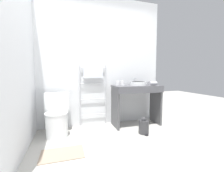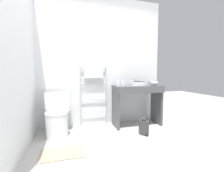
# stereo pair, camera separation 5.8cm
# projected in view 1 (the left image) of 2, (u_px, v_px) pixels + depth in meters

# --- Properties ---
(ground_plane) EXTENTS (12.00, 12.00, 0.00)m
(ground_plane) POSITION_uv_depth(u_px,v_px,m) (126.00, 161.00, 1.83)
(ground_plane) COLOR #B2AFA8
(wall_back) EXTENTS (2.69, 0.12, 2.63)m
(wall_back) POSITION_uv_depth(u_px,v_px,m) (99.00, 62.00, 3.15)
(wall_back) COLOR silver
(wall_back) RESTS_ON ground_plane
(wall_side) EXTENTS (0.12, 2.14, 2.63)m
(wall_side) POSITION_uv_depth(u_px,v_px,m) (19.00, 55.00, 2.02)
(wall_side) COLOR silver
(wall_side) RESTS_ON ground_plane
(toilet) EXTENTS (0.41, 0.53, 0.73)m
(toilet) POSITION_uv_depth(u_px,v_px,m) (57.00, 117.00, 2.58)
(toilet) COLOR white
(toilet) RESTS_ON ground_plane
(towel_radiator) EXTENTS (0.56, 0.06, 1.24)m
(towel_radiator) POSITION_uv_depth(u_px,v_px,m) (93.00, 82.00, 3.03)
(towel_radiator) COLOR silver
(towel_radiator) RESTS_ON ground_plane
(vanity_counter) EXTENTS (0.97, 0.49, 0.83)m
(vanity_counter) POSITION_uv_depth(u_px,v_px,m) (137.00, 98.00, 3.08)
(vanity_counter) COLOR #4C4C51
(vanity_counter) RESTS_ON ground_plane
(sink_basin) EXTENTS (0.32, 0.32, 0.08)m
(sink_basin) POSITION_uv_depth(u_px,v_px,m) (138.00, 83.00, 3.07)
(sink_basin) COLOR white
(sink_basin) RESTS_ON vanity_counter
(faucet) EXTENTS (0.02, 0.10, 0.15)m
(faucet) POSITION_uv_depth(u_px,v_px,m) (134.00, 80.00, 3.23)
(faucet) COLOR silver
(faucet) RESTS_ON vanity_counter
(cup_near_wall) EXTENTS (0.08, 0.08, 0.10)m
(cup_near_wall) POSITION_uv_depth(u_px,v_px,m) (118.00, 83.00, 3.10)
(cup_near_wall) COLOR white
(cup_near_wall) RESTS_ON vanity_counter
(cup_near_edge) EXTENTS (0.08, 0.08, 0.10)m
(cup_near_edge) POSITION_uv_depth(u_px,v_px,m) (123.00, 83.00, 3.10)
(cup_near_edge) COLOR white
(cup_near_edge) RESTS_ON vanity_counter
(hair_dryer) EXTENTS (0.21, 0.17, 0.08)m
(hair_dryer) POSITION_uv_depth(u_px,v_px,m) (153.00, 83.00, 3.11)
(hair_dryer) COLOR #B7B7BC
(hair_dryer) RESTS_ON vanity_counter
(trash_bin) EXTENTS (0.18, 0.21, 0.30)m
(trash_bin) POSITION_uv_depth(u_px,v_px,m) (144.00, 126.00, 2.67)
(trash_bin) COLOR #333335
(trash_bin) RESTS_ON ground_plane
(bath_mat) EXTENTS (0.56, 0.36, 0.01)m
(bath_mat) POSITION_uv_depth(u_px,v_px,m) (62.00, 154.00, 1.99)
(bath_mat) COLOR gray
(bath_mat) RESTS_ON ground_plane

